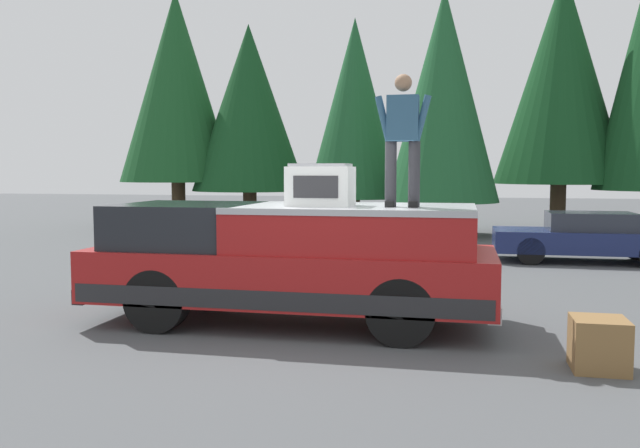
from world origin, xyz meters
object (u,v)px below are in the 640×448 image
(pickup_truck, at_px, (292,261))
(parked_car_navy, at_px, (586,237))
(compressor_unit, at_px, (321,185))
(wooden_crate, at_px, (599,344))
(person_on_truck_bed, at_px, (403,137))

(pickup_truck, height_order, parked_car_navy, pickup_truck)
(compressor_unit, bearing_deg, parked_car_navy, -31.79)
(parked_car_navy, relative_size, wooden_crate, 7.32)
(compressor_unit, relative_size, parked_car_navy, 0.20)
(pickup_truck, relative_size, wooden_crate, 9.89)
(person_on_truck_bed, distance_m, parked_car_navy, 8.61)
(compressor_unit, height_order, person_on_truck_bed, person_on_truck_bed)
(parked_car_navy, distance_m, wooden_crate, 8.86)
(compressor_unit, distance_m, wooden_crate, 3.87)
(compressor_unit, relative_size, person_on_truck_bed, 0.50)
(parked_car_navy, bearing_deg, wooden_crate, 171.01)
(pickup_truck, height_order, person_on_truck_bed, person_on_truck_bed)
(compressor_unit, height_order, wooden_crate, compressor_unit)
(person_on_truck_bed, relative_size, wooden_crate, 3.02)
(pickup_truck, relative_size, person_on_truck_bed, 3.28)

